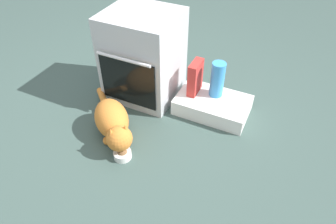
{
  "coord_description": "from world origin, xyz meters",
  "views": [
    {
      "loc": [
        1.06,
        -1.46,
        1.66
      ],
      "look_at": [
        0.37,
        -0.0,
        0.25
      ],
      "focal_mm": 32.17,
      "sensor_mm": 36.0,
      "label": 1
    }
  ],
  "objects_px": {
    "food_bowl": "(122,154)",
    "cat": "(113,122)",
    "water_bottle": "(217,80)",
    "oven": "(143,56)",
    "pantry_cabinet": "(212,105)",
    "cereal_box": "(195,78)"
  },
  "relations": [
    {
      "from": "pantry_cabinet",
      "to": "food_bowl",
      "type": "height_order",
      "value": "pantry_cabinet"
    },
    {
      "from": "oven",
      "to": "water_bottle",
      "type": "distance_m",
      "value": 0.64
    },
    {
      "from": "food_bowl",
      "to": "cat",
      "type": "relative_size",
      "value": 0.2
    },
    {
      "from": "water_bottle",
      "to": "cereal_box",
      "type": "height_order",
      "value": "water_bottle"
    },
    {
      "from": "cat",
      "to": "water_bottle",
      "type": "height_order",
      "value": "water_bottle"
    },
    {
      "from": "pantry_cabinet",
      "to": "oven",
      "type": "bearing_deg",
      "value": -179.34
    },
    {
      "from": "cereal_box",
      "to": "pantry_cabinet",
      "type": "bearing_deg",
      "value": -7.96
    },
    {
      "from": "food_bowl",
      "to": "water_bottle",
      "type": "relative_size",
      "value": 0.43
    },
    {
      "from": "food_bowl",
      "to": "cat",
      "type": "distance_m",
      "value": 0.26
    },
    {
      "from": "pantry_cabinet",
      "to": "cereal_box",
      "type": "bearing_deg",
      "value": 172.04
    },
    {
      "from": "food_bowl",
      "to": "water_bottle",
      "type": "height_order",
      "value": "water_bottle"
    },
    {
      "from": "oven",
      "to": "pantry_cabinet",
      "type": "bearing_deg",
      "value": 0.66
    },
    {
      "from": "oven",
      "to": "cat",
      "type": "relative_size",
      "value": 1.15
    },
    {
      "from": "oven",
      "to": "cereal_box",
      "type": "relative_size",
      "value": 2.64
    },
    {
      "from": "food_bowl",
      "to": "water_bottle",
      "type": "xyz_separation_m",
      "value": [
        0.41,
        0.81,
        0.25
      ]
    },
    {
      "from": "oven",
      "to": "cereal_box",
      "type": "bearing_deg",
      "value": 4.01
    },
    {
      "from": "cat",
      "to": "water_bottle",
      "type": "distance_m",
      "value": 0.88
    },
    {
      "from": "pantry_cabinet",
      "to": "food_bowl",
      "type": "relative_size",
      "value": 4.57
    },
    {
      "from": "oven",
      "to": "water_bottle",
      "type": "xyz_separation_m",
      "value": [
        0.63,
        0.07,
        -0.09
      ]
    },
    {
      "from": "pantry_cabinet",
      "to": "cereal_box",
      "type": "distance_m",
      "value": 0.27
    },
    {
      "from": "water_bottle",
      "to": "oven",
      "type": "bearing_deg",
      "value": -173.74
    },
    {
      "from": "cat",
      "to": "pantry_cabinet",
      "type": "bearing_deg",
      "value": 88.71
    }
  ]
}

